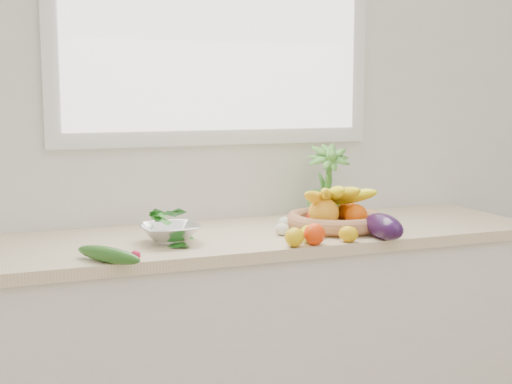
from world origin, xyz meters
name	(u,v)px	position (x,y,z in m)	size (l,w,h in m)	color
back_wall	(215,106)	(0.00, 2.25, 1.35)	(4.50, 0.02, 2.70)	white
counter_cabinet	(242,357)	(0.00, 1.95, 0.43)	(2.20, 0.58, 0.86)	silver
countertop	(241,238)	(0.00, 1.95, 0.88)	(2.24, 0.62, 0.04)	beige
window_frame	(215,1)	(0.00, 2.23, 1.75)	(1.30, 0.03, 1.10)	white
window_pane	(217,1)	(0.00, 2.21, 1.75)	(1.18, 0.01, 0.98)	white
orange_loose	(315,234)	(0.16, 1.67, 0.94)	(0.07, 0.07, 0.07)	#F23907
lemon_a	(310,234)	(0.16, 1.70, 0.93)	(0.06, 0.08, 0.06)	#FAF40D
lemon_b	(294,237)	(0.09, 1.67, 0.93)	(0.06, 0.08, 0.06)	#E3B20C
lemon_c	(348,234)	(0.29, 1.67, 0.93)	(0.06, 0.07, 0.06)	#DDA80C
apple	(318,218)	(0.28, 1.89, 0.94)	(0.09, 0.09, 0.09)	red
ginger	(332,230)	(0.30, 1.81, 0.92)	(0.10, 0.04, 0.03)	tan
garlic_a	(282,229)	(0.12, 1.86, 0.92)	(0.05, 0.05, 0.04)	white
garlic_b	(285,223)	(0.17, 1.95, 0.92)	(0.06, 0.06, 0.05)	white
garlic_c	(317,231)	(0.22, 1.78, 0.92)	(0.05, 0.05, 0.04)	silver
eggplant	(383,226)	(0.42, 1.67, 0.94)	(0.09, 0.22, 0.09)	#260E35
cucumber	(108,255)	(-0.53, 1.67, 0.92)	(0.05, 0.26, 0.05)	#285B1A
radish	(136,255)	(-0.44, 1.67, 0.92)	(0.03, 0.03, 0.03)	red
potted_herb	(327,184)	(0.41, 2.08, 1.04)	(0.18, 0.18, 0.31)	#4E9837
fruit_basket	(335,215)	(0.35, 1.90, 0.95)	(0.45, 0.45, 0.19)	#AA734B
colander_with_spinach	(170,227)	(-0.28, 1.87, 0.96)	(0.21, 0.21, 0.11)	silver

